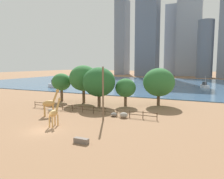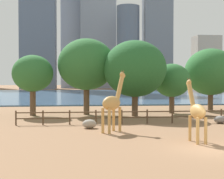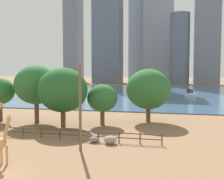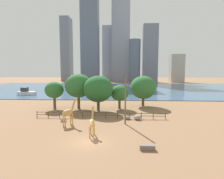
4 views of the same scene
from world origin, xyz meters
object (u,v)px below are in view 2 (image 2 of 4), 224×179
Objects in this scene: tree_right_small at (172,81)px; giraffe_companion at (197,111)px; boulder_small at (220,120)px; tree_center_broad at (33,74)px; boulder_by_pole at (89,124)px; tree_left_large at (211,72)px; giraffe_tall at (113,103)px; boat_ferry at (178,92)px; tree_left_small at (86,65)px; tree_right_tall at (135,69)px.

giraffe_companion is at bearing -101.19° from tree_right_small.
boulder_small is 20.77m from tree_center_broad.
giraffe_companion is 3.57× the size of boulder_by_pole.
boulder_small is (12.15, 2.01, -0.02)m from boulder_by_pole.
giraffe_companion is at bearing -113.91° from tree_left_large.
boulder_by_pole is at bearing 76.65° from giraffe_tall.
giraffe_tall is 16.86m from tree_right_small.
tree_right_small is 1.15× the size of boat_ferry.
boat_ferry is (25.06, 46.74, -4.88)m from tree_left_small.
tree_left_small is (0.09, 11.53, 5.45)m from boulder_by_pole.
boat_ferry is (23.44, 60.52, -1.31)m from giraffe_tall.
tree_right_tall is at bearing 1.70° from giraffe_companion.
tree_center_broad is at bearing 32.13° from giraffe_companion.
giraffe_tall is 1.15× the size of giraffe_companion.
tree_left_small is at bearing -176.93° from tree_right_small.
boat_ferry reaches higher than giraffe_companion.
giraffe_companion is 67.93m from boat_ferry.
tree_left_small reaches higher than giraffe_tall.
giraffe_companion is 0.70× the size of tree_right_small.
tree_right_small is at bearing 49.22° from boulder_by_pole.
tree_center_broad is (-7.70, 13.39, 2.48)m from giraffe_tall.
tree_right_small reaches higher than giraffe_companion.
giraffe_companion is 9.83m from boulder_by_pole.
boat_ferry is at bearing 78.87° from tree_left_large.
tree_center_broad is (-12.62, 18.21, 2.75)m from giraffe_companion.
tree_right_tall is 1.62× the size of boat_ferry.
boat_ferry is (13.01, 56.26, 0.59)m from boulder_small.
tree_right_tall reaches higher than tree_center_broad.
tree_right_tall is (-6.74, 7.24, 4.92)m from boulder_small.
giraffe_tall reaches higher than boulder_small.
tree_right_tall is 1.41× the size of tree_right_small.
tree_right_small is at bearing -38.18° from boat_ferry.
tree_center_broad is at bearing 153.30° from boulder_small.
tree_right_small reaches higher than boulder_small.
tree_left_large is at bearing 14.60° from tree_left_small.
boulder_small is at bearing -33.84° from giraffe_companion.
giraffe_companion is 3.74× the size of boulder_small.
boulder_by_pole is at bearing -136.62° from tree_left_large.
giraffe_companion is at bearing -46.85° from boulder_by_pole.
boat_ferry is at bearing 68.06° from tree_right_tall.
tree_right_small is (-6.39, -3.80, -1.15)m from tree_left_large.
tree_left_small is (-12.05, 9.52, 5.47)m from boulder_small.
tree_left_large is (15.10, 18.14, 2.86)m from giraffe_tall.
tree_right_tall is (-1.23, 16.32, 3.29)m from giraffe_companion.
tree_left_small is at bearing 3.71° from tree_center_broad.
tree_right_tall reaches higher than boat_ferry.
tree_right_tall reaches higher than boulder_by_pole.
tree_left_small is at bearing 16.76° from giraffe_companion.
boulder_by_pole is 63.47m from boat_ferry.
tree_right_tall is (3.70, 11.50, 3.02)m from giraffe_tall.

